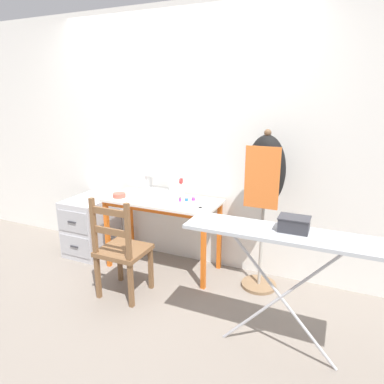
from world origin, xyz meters
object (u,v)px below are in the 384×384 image
wooden_chair (121,250)px  storage_box (294,224)px  thread_spool_near_machine (180,200)px  thread_spool_far_edge (193,199)px  sewing_machine (165,184)px  scissors (204,208)px  fabric_bowl (119,195)px  thread_spool_mid_table (186,199)px  dress_form (265,179)px  filing_cabinet (91,225)px  ironing_board (285,240)px

wooden_chair → storage_box: size_ratio=4.78×
thread_spool_near_machine → thread_spool_far_edge: 0.13m
sewing_machine → scissors: bearing=-21.0°
scissors → fabric_bowl: bearing=-178.4°
thread_spool_mid_table → storage_box: (1.10, -0.76, 0.19)m
scissors → dress_form: dress_form is taller
scissors → dress_form: bearing=12.5°
filing_cabinet → dress_form: dress_form is taller
dress_form → storage_box: (0.35, -0.75, -0.09)m
fabric_bowl → wooden_chair: wooden_chair is taller
wooden_chair → dress_form: dress_form is taller
scissors → wooden_chair: bearing=-137.7°
fabric_bowl → thread_spool_mid_table: fabric_bowl is taller
ironing_board → dress_form: bearing=111.6°
sewing_machine → thread_spool_near_machine: 0.26m
thread_spool_mid_table → wooden_chair: 0.78m
dress_form → scissors: bearing=-167.5°
scissors → wooden_chair: wooden_chair is taller
thread_spool_mid_table → thread_spool_far_edge: bearing=42.2°
thread_spool_near_machine → thread_spool_mid_table: 0.06m
thread_spool_near_machine → thread_spool_far_edge: (0.10, 0.08, -0.00)m
thread_spool_mid_table → storage_box: size_ratio=0.22×
sewing_machine → dress_form: dress_form is taller
filing_cabinet → dress_form: size_ratio=0.43×
thread_spool_far_edge → wooden_chair: (-0.38, -0.68, -0.32)m
sewing_machine → filing_cabinet: bearing=-173.5°
thread_spool_near_machine → ironing_board: bearing=-34.8°
fabric_bowl → scissors: fabric_bowl is taller
thread_spool_mid_table → thread_spool_far_edge: 0.07m
thread_spool_near_machine → wooden_chair: wooden_chair is taller
ironing_board → storage_box: 0.11m
ironing_board → thread_spool_mid_table: bearing=142.7°
scissors → storage_box: size_ratio=0.76×
fabric_bowl → storage_box: storage_box is taller
sewing_machine → ironing_board: 1.58m
thread_spool_mid_table → wooden_chair: wooden_chair is taller
fabric_bowl → thread_spool_mid_table: (0.67, 0.15, -0.00)m
sewing_machine → fabric_bowl: sewing_machine is taller
ironing_board → wooden_chair: bearing=172.9°
thread_spool_far_edge → filing_cabinet: thread_spool_far_edge is taller
dress_form → ironing_board: size_ratio=1.13×
scissors → thread_spool_near_machine: 0.30m
thread_spool_mid_table → filing_cabinet: thread_spool_mid_table is taller
wooden_chair → ironing_board: 1.46m
sewing_machine → ironing_board: bearing=-33.3°
thread_spool_near_machine → storage_box: bearing=-32.4°
ironing_board → filing_cabinet: bearing=161.0°
filing_cabinet → sewing_machine: bearing=6.5°
ironing_board → sewing_machine: bearing=146.7°
scissors → storage_box: bearing=-36.3°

